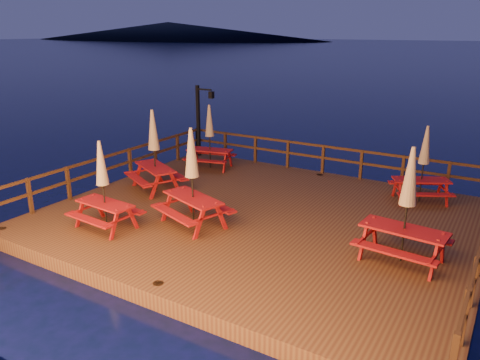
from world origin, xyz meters
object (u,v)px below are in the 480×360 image
Objects in this scene: lamp_post at (201,115)px; picnic_table_2 at (103,184)px; picnic_table_0 at (210,136)px; picnic_table_1 at (407,204)px.

picnic_table_2 is at bearing -73.71° from lamp_post.
picnic_table_0 reaches higher than picnic_table_2.
picnic_table_2 is (-7.40, -2.21, -0.17)m from picnic_table_1.
picnic_table_0 is 9.24m from picnic_table_1.
lamp_post is 1.08× the size of picnic_table_1.
picnic_table_0 is 0.90× the size of picnic_table_1.
picnic_table_1 is at bearing 20.78° from picnic_table_2.
picnic_table_0 is at bearing -44.53° from lamp_post.
picnic_table_0 is at bearing 158.93° from picnic_table_1.
lamp_post is 11.04m from picnic_table_1.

